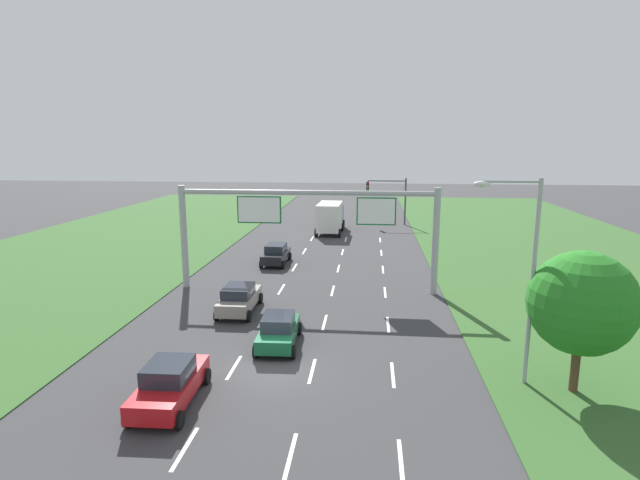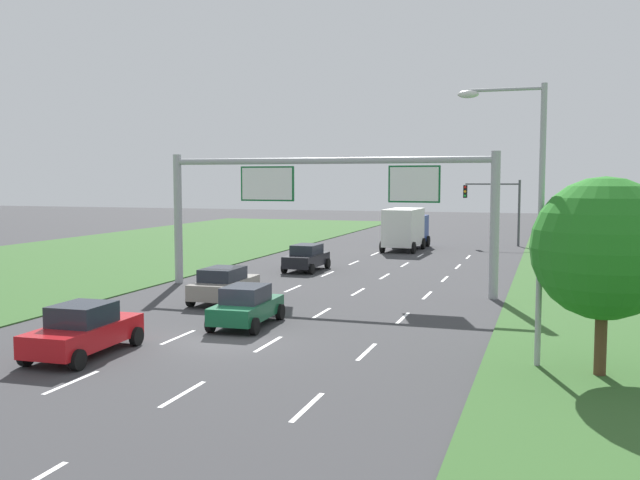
{
  "view_description": "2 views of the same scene",
  "coord_description": "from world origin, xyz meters",
  "px_view_note": "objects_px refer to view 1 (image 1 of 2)",
  "views": [
    {
      "loc": [
        4.12,
        -20.16,
        9.88
      ],
      "look_at": [
        0.81,
        12.86,
        3.29
      ],
      "focal_mm": 28.0,
      "sensor_mm": 36.0,
      "label": 1
    },
    {
      "loc": [
        10.93,
        -22.44,
        5.7
      ],
      "look_at": [
        0.18,
        10.59,
        2.7
      ],
      "focal_mm": 40.0,
      "sensor_mm": 36.0,
      "label": 2
    }
  ],
  "objects_px": {
    "sign_gantry": "(308,219)",
    "car_lead_silver": "(278,330)",
    "car_far_ahead": "(170,383)",
    "street_lamp": "(524,265)",
    "car_mid_lane": "(276,254)",
    "box_truck": "(331,216)",
    "roadside_tree_near": "(582,303)",
    "car_near_red": "(239,298)",
    "traffic_light_mast": "(389,193)"
  },
  "relations": [
    {
      "from": "sign_gantry",
      "to": "roadside_tree_near",
      "type": "height_order",
      "value": "sign_gantry"
    },
    {
      "from": "roadside_tree_near",
      "to": "car_lead_silver",
      "type": "bearing_deg",
      "value": 164.97
    },
    {
      "from": "car_mid_lane",
      "to": "traffic_light_mast",
      "type": "bearing_deg",
      "value": 65.81
    },
    {
      "from": "car_lead_silver",
      "to": "traffic_light_mast",
      "type": "relative_size",
      "value": 0.73
    },
    {
      "from": "car_mid_lane",
      "to": "car_far_ahead",
      "type": "distance_m",
      "value": 22.3
    },
    {
      "from": "car_mid_lane",
      "to": "box_truck",
      "type": "xyz_separation_m",
      "value": [
        3.31,
        14.82,
        0.94
      ]
    },
    {
      "from": "sign_gantry",
      "to": "car_far_ahead",
      "type": "bearing_deg",
      "value": -102.65
    },
    {
      "from": "car_mid_lane",
      "to": "box_truck",
      "type": "bearing_deg",
      "value": 78.63
    },
    {
      "from": "car_near_red",
      "to": "car_mid_lane",
      "type": "bearing_deg",
      "value": 89.35
    },
    {
      "from": "car_far_ahead",
      "to": "car_lead_silver",
      "type": "bearing_deg",
      "value": 60.22
    },
    {
      "from": "box_truck",
      "to": "sign_gantry",
      "type": "relative_size",
      "value": 0.42
    },
    {
      "from": "box_truck",
      "to": "sign_gantry",
      "type": "bearing_deg",
      "value": -87.76
    },
    {
      "from": "car_near_red",
      "to": "car_mid_lane",
      "type": "height_order",
      "value": "car_mid_lane"
    },
    {
      "from": "traffic_light_mast",
      "to": "street_lamp",
      "type": "relative_size",
      "value": 0.66
    },
    {
      "from": "car_near_red",
      "to": "street_lamp",
      "type": "bearing_deg",
      "value": -29.62
    },
    {
      "from": "roadside_tree_near",
      "to": "car_far_ahead",
      "type": "bearing_deg",
      "value": -170.99
    },
    {
      "from": "traffic_light_mast",
      "to": "street_lamp",
      "type": "bearing_deg",
      "value": -84.5
    },
    {
      "from": "street_lamp",
      "to": "roadside_tree_near",
      "type": "bearing_deg",
      "value": -13.95
    },
    {
      "from": "car_mid_lane",
      "to": "roadside_tree_near",
      "type": "relative_size",
      "value": 0.72
    },
    {
      "from": "car_near_red",
      "to": "sign_gantry",
      "type": "bearing_deg",
      "value": 52.68
    },
    {
      "from": "sign_gantry",
      "to": "car_lead_silver",
      "type": "bearing_deg",
      "value": -91.86
    },
    {
      "from": "car_far_ahead",
      "to": "box_truck",
      "type": "bearing_deg",
      "value": 83.29
    },
    {
      "from": "box_truck",
      "to": "car_mid_lane",
      "type": "bearing_deg",
      "value": -100.93
    },
    {
      "from": "car_near_red",
      "to": "car_lead_silver",
      "type": "bearing_deg",
      "value": -56.38
    },
    {
      "from": "street_lamp",
      "to": "car_far_ahead",
      "type": "bearing_deg",
      "value": -167.49
    },
    {
      "from": "car_lead_silver",
      "to": "car_mid_lane",
      "type": "bearing_deg",
      "value": 98.77
    },
    {
      "from": "roadside_tree_near",
      "to": "street_lamp",
      "type": "bearing_deg",
      "value": 166.05
    },
    {
      "from": "car_near_red",
      "to": "car_far_ahead",
      "type": "distance_m",
      "value": 10.53
    },
    {
      "from": "car_far_ahead",
      "to": "traffic_light_mast",
      "type": "distance_m",
      "value": 44.23
    },
    {
      "from": "car_lead_silver",
      "to": "sign_gantry",
      "type": "height_order",
      "value": "sign_gantry"
    },
    {
      "from": "car_mid_lane",
      "to": "street_lamp",
      "type": "height_order",
      "value": "street_lamp"
    },
    {
      "from": "car_lead_silver",
      "to": "traffic_light_mast",
      "type": "height_order",
      "value": "traffic_light_mast"
    },
    {
      "from": "car_far_ahead",
      "to": "car_mid_lane",
      "type": "bearing_deg",
      "value": 88.49
    },
    {
      "from": "car_lead_silver",
      "to": "car_far_ahead",
      "type": "distance_m",
      "value": 6.65
    },
    {
      "from": "car_mid_lane",
      "to": "car_far_ahead",
      "type": "relative_size",
      "value": 0.93
    },
    {
      "from": "car_near_red",
      "to": "car_far_ahead",
      "type": "relative_size",
      "value": 0.98
    },
    {
      "from": "car_lead_silver",
      "to": "street_lamp",
      "type": "distance_m",
      "value": 11.67
    },
    {
      "from": "car_lead_silver",
      "to": "roadside_tree_near",
      "type": "xyz_separation_m",
      "value": [
        12.59,
        -3.38,
        2.93
      ]
    },
    {
      "from": "car_mid_lane",
      "to": "sign_gantry",
      "type": "height_order",
      "value": "sign_gantry"
    },
    {
      "from": "car_lead_silver",
      "to": "roadside_tree_near",
      "type": "height_order",
      "value": "roadside_tree_near"
    },
    {
      "from": "street_lamp",
      "to": "car_mid_lane",
      "type": "bearing_deg",
      "value": 125.39
    },
    {
      "from": "traffic_light_mast",
      "to": "roadside_tree_near",
      "type": "height_order",
      "value": "roadside_tree_near"
    },
    {
      "from": "car_lead_silver",
      "to": "traffic_light_mast",
      "type": "xyz_separation_m",
      "value": [
        6.62,
        37.17,
        3.07
      ]
    },
    {
      "from": "car_lead_silver",
      "to": "car_far_ahead",
      "type": "relative_size",
      "value": 0.91
    },
    {
      "from": "box_truck",
      "to": "sign_gantry",
      "type": "distance_m",
      "value": 22.08
    },
    {
      "from": "box_truck",
      "to": "traffic_light_mast",
      "type": "height_order",
      "value": "traffic_light_mast"
    },
    {
      "from": "car_near_red",
      "to": "roadside_tree_near",
      "type": "relative_size",
      "value": 0.76
    },
    {
      "from": "car_far_ahead",
      "to": "box_truck",
      "type": "xyz_separation_m",
      "value": [
        3.2,
        37.12,
        0.94
      ]
    },
    {
      "from": "car_lead_silver",
      "to": "box_truck",
      "type": "height_order",
      "value": "box_truck"
    },
    {
      "from": "car_lead_silver",
      "to": "roadside_tree_near",
      "type": "relative_size",
      "value": 0.71
    }
  ]
}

